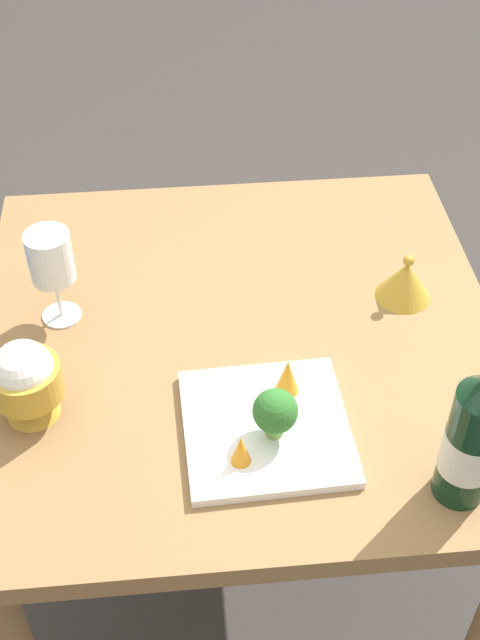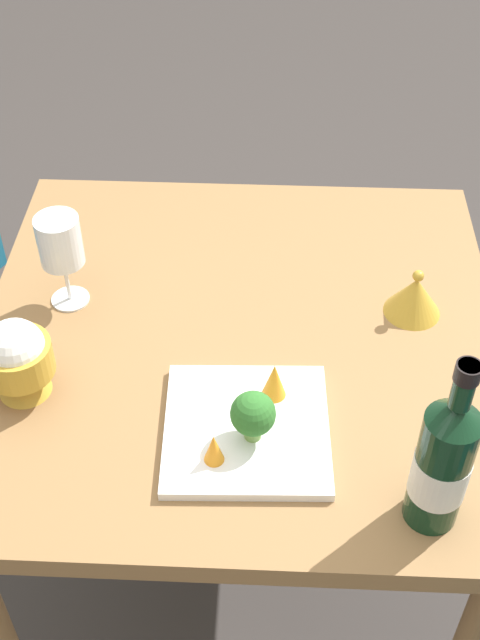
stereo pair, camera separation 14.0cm
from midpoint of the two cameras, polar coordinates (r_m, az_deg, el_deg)
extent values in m
plane|color=#383330|center=(2.03, -2.06, -16.51)|extent=(8.00, 8.00, 0.00)
cube|color=olive|center=(1.43, -2.79, -1.58)|extent=(0.90, 0.90, 0.04)
cylinder|color=olive|center=(2.01, -14.21, -2.08)|extent=(0.05, 0.05, 0.72)
cylinder|color=olive|center=(2.02, 8.01, -0.66)|extent=(0.05, 0.05, 0.72)
cylinder|color=black|center=(1.15, 12.28, -8.67)|extent=(0.07, 0.07, 0.20)
cylinder|color=silver|center=(1.16, 12.21, -8.97)|extent=(0.08, 0.08, 0.07)
cylinder|color=white|center=(1.50, -14.82, 0.20)|extent=(0.07, 0.07, 0.00)
cylinder|color=white|center=(1.47, -15.13, 1.46)|extent=(0.01, 0.01, 0.08)
cylinder|color=white|center=(1.41, -15.77, 4.09)|extent=(0.08, 0.08, 0.09)
cone|color=gold|center=(1.34, -17.12, -5.60)|extent=(0.08, 0.08, 0.04)
cylinder|color=gold|center=(1.30, -17.57, -4.15)|extent=(0.11, 0.11, 0.05)
sphere|color=white|center=(1.29, -17.78, -3.48)|extent=(0.09, 0.09, 0.09)
cone|color=gold|center=(1.48, 8.70, 2.60)|extent=(0.10, 0.10, 0.07)
sphere|color=gold|center=(1.45, 8.88, 3.96)|extent=(0.02, 0.02, 0.02)
cube|color=white|center=(1.27, -1.36, -7.57)|extent=(0.26, 0.26, 0.02)
cylinder|color=#729E4C|center=(1.24, -0.85, -7.60)|extent=(0.03, 0.03, 0.03)
sphere|color=#2D6B28|center=(1.21, -0.87, -6.48)|extent=(0.07, 0.07, 0.07)
cone|color=orange|center=(1.28, 0.18, -4.04)|extent=(0.04, 0.04, 0.07)
cone|color=orange|center=(1.20, -3.32, -9.09)|extent=(0.03, 0.03, 0.05)
camera|label=1|loc=(0.07, -92.87, -2.72)|focal=46.38mm
camera|label=2|loc=(0.07, 87.13, 2.72)|focal=46.38mm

